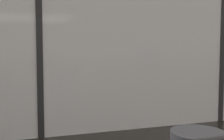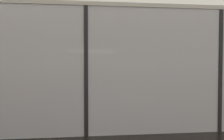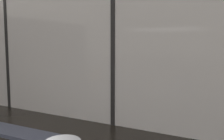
# 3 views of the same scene
# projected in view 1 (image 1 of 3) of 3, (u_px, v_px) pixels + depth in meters

# --- Properties ---
(glass_curtain_wall) EXTENTS (14.00, 0.08, 3.22)m
(glass_curtain_wall) POSITION_uv_depth(u_px,v_px,m) (39.00, 38.00, 4.32)
(glass_curtain_wall) COLOR silver
(glass_curtain_wall) RESTS_ON ground
(window_mullion_1) EXTENTS (0.10, 0.12, 3.22)m
(window_mullion_1) POSITION_uv_depth(u_px,v_px,m) (39.00, 38.00, 4.32)
(window_mullion_1) COLOR black
(window_mullion_1) RESTS_ON ground
(window_mullion_2) EXTENTS (0.10, 0.12, 3.22)m
(window_mullion_2) POSITION_uv_depth(u_px,v_px,m) (221.00, 41.00, 5.38)
(window_mullion_2) COLOR black
(window_mullion_2) RESTS_ON ground
(parked_airplane) EXTENTS (12.49, 4.26, 4.26)m
(parked_airplane) POSITION_uv_depth(u_px,v_px,m) (33.00, 30.00, 9.57)
(parked_airplane) COLOR silver
(parked_airplane) RESTS_ON ground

